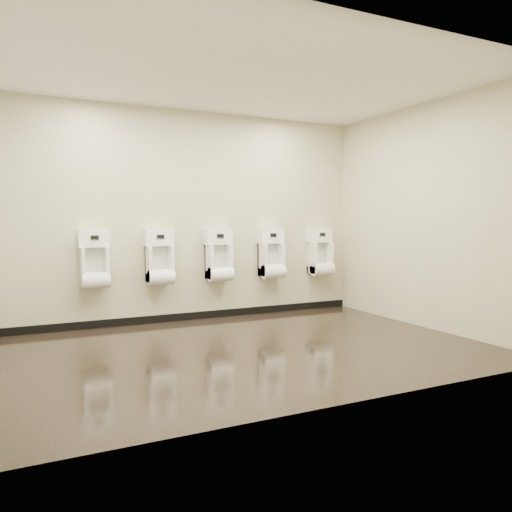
{
  "coord_description": "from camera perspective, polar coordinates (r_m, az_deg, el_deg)",
  "views": [
    {
      "loc": [
        -2.14,
        -4.66,
        1.33
      ],
      "look_at": [
        0.41,
        0.55,
        0.93
      ],
      "focal_mm": 35.0,
      "sensor_mm": 36.0,
      "label": 1
    }
  ],
  "objects": [
    {
      "name": "ceiling",
      "position": [
        5.33,
        -1.41,
        19.94
      ],
      "size": [
        5.0,
        3.5,
        0.0
      ],
      "primitive_type": "cube",
      "color": "silver"
    },
    {
      "name": "back_wall",
      "position": [
        6.76,
        -7.61,
        4.52
      ],
      "size": [
        5.0,
        0.02,
        2.8
      ],
      "primitive_type": "cube",
      "color": "beige",
      "rests_on": "ground"
    },
    {
      "name": "ground",
      "position": [
        5.3,
        -1.35,
        -10.59
      ],
      "size": [
        5.0,
        3.5,
        0.0
      ],
      "primitive_type": "cube",
      "color": "black",
      "rests_on": "ground"
    },
    {
      "name": "urinal_2",
      "position": [
        6.79,
        -4.24,
        -0.37
      ],
      "size": [
        0.37,
        0.28,
        0.69
      ],
      "color": "white",
      "rests_on": "back_wall"
    },
    {
      "name": "front_wall",
      "position": [
        3.61,
        10.34,
        4.97
      ],
      "size": [
        5.0,
        0.02,
        2.8
      ],
      "primitive_type": "cube",
      "color": "beige",
      "rests_on": "ground"
    },
    {
      "name": "urinal_3",
      "position": [
        7.13,
        1.8,
        -0.15
      ],
      "size": [
        0.37,
        0.28,
        0.69
      ],
      "color": "white",
      "rests_on": "back_wall"
    },
    {
      "name": "skirting_back",
      "position": [
        6.87,
        -7.47,
        -6.82
      ],
      "size": [
        5.0,
        0.02,
        0.1
      ],
      "primitive_type": "cube",
      "color": "black",
      "rests_on": "ground"
    },
    {
      "name": "urinal_0",
      "position": [
        6.37,
        -17.96,
        -0.84
      ],
      "size": [
        0.37,
        0.28,
        0.69
      ],
      "color": "white",
      "rests_on": "back_wall"
    },
    {
      "name": "urinal_4",
      "position": [
        7.55,
        7.37,
        0.05
      ],
      "size": [
        0.37,
        0.28,
        0.69
      ],
      "color": "white",
      "rests_on": "back_wall"
    },
    {
      "name": "right_wall",
      "position": [
        6.58,
        18.88,
        4.35
      ],
      "size": [
        0.02,
        3.5,
        2.8
      ],
      "primitive_type": "cube",
      "color": "beige",
      "rests_on": "ground"
    },
    {
      "name": "urinal_1",
      "position": [
        6.53,
        -10.94,
        -0.6
      ],
      "size": [
        0.37,
        0.28,
        0.69
      ],
      "color": "white",
      "rests_on": "back_wall"
    }
  ]
}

